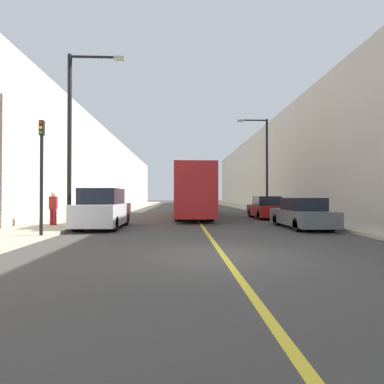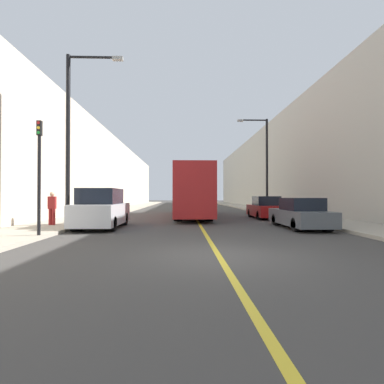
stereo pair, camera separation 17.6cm
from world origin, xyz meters
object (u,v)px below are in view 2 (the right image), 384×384
at_px(street_lamp_left, 73,129).
at_px(pedestrian, 52,208).
at_px(parked_suv_left, 102,210).
at_px(car_right_near, 300,215).
at_px(car_right_mid, 265,209).
at_px(street_lamp_right, 264,159).
at_px(bus, 191,192).
at_px(traffic_light, 39,173).

relative_size(street_lamp_left, pedestrian, 4.92).
xyz_separation_m(parked_suv_left, car_right_near, (9.81, -0.37, -0.22)).
bearing_deg(car_right_mid, street_lamp_left, -148.77).
xyz_separation_m(parked_suv_left, pedestrian, (-2.51, 0.20, 0.10)).
distance_m(parked_suv_left, street_lamp_right, 15.91).
distance_m(car_right_mid, pedestrian, 13.69).
height_order(bus, street_lamp_left, street_lamp_left).
xyz_separation_m(street_lamp_right, traffic_light, (-12.43, -14.42, -2.31)).
height_order(parked_suv_left, car_right_near, parked_suv_left).
bearing_deg(pedestrian, bus, 47.13).
relative_size(bus, pedestrian, 7.71).
relative_size(bus, car_right_mid, 2.99).
bearing_deg(street_lamp_right, car_right_near, -96.72).
height_order(bus, parked_suv_left, bus).
bearing_deg(parked_suv_left, traffic_light, -109.43).
relative_size(parked_suv_left, car_right_near, 0.98).
height_order(bus, pedestrian, bus).
bearing_deg(street_lamp_left, car_right_near, 1.64).
height_order(traffic_light, pedestrian, traffic_light).
height_order(car_right_mid, street_lamp_left, street_lamp_left).
bearing_deg(pedestrian, parked_suv_left, -4.58).
xyz_separation_m(bus, street_lamp_left, (-5.88, -8.65, 2.86)).
xyz_separation_m(car_right_near, car_right_mid, (0.06, 6.39, 0.03)).
distance_m(car_right_near, car_right_mid, 6.39).
distance_m(parked_suv_left, traffic_light, 4.23).
relative_size(traffic_light, pedestrian, 2.56).
bearing_deg(parked_suv_left, car_right_near, -2.15).
height_order(parked_suv_left, car_right_mid, parked_suv_left).
distance_m(street_lamp_left, traffic_light, 3.81).
relative_size(street_lamp_left, street_lamp_right, 1.00).
bearing_deg(car_right_mid, pedestrian, -154.82).
bearing_deg(bus, street_lamp_right, 23.16).
height_order(car_right_near, traffic_light, traffic_light).
height_order(street_lamp_right, pedestrian, street_lamp_right).
xyz_separation_m(parked_suv_left, car_right_mid, (9.88, 6.03, -0.20)).
distance_m(street_lamp_right, traffic_light, 19.18).
relative_size(parked_suv_left, street_lamp_right, 0.56).
bearing_deg(car_right_near, pedestrian, 177.35).
relative_size(parked_suv_left, car_right_mid, 1.06).
bearing_deg(car_right_mid, bus, 159.52).
height_order(bus, car_right_mid, bus).
xyz_separation_m(bus, pedestrian, (-7.20, -7.76, -0.90)).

